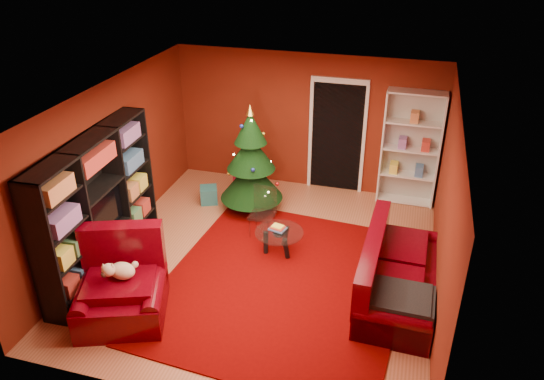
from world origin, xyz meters
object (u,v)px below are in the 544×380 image
(gift_box_green, at_px, (244,198))
(white_bookshelf, at_px, (410,149))
(christmas_tree, at_px, (251,160))
(armchair, at_px, (120,288))
(coffee_table, at_px, (279,242))
(gift_box_teal, at_px, (209,195))
(sofa, at_px, (400,269))
(media_unit, at_px, (98,206))
(acrylic_chair, at_px, (262,215))
(gift_box_red, at_px, (241,181))
(rug, at_px, (283,283))
(dog, at_px, (123,271))

(gift_box_green, xyz_separation_m, white_bookshelf, (2.84, 0.92, 0.93))
(christmas_tree, height_order, armchair, christmas_tree)
(white_bookshelf, distance_m, coffee_table, 3.03)
(gift_box_teal, relative_size, coffee_table, 0.40)
(armchair, relative_size, sofa, 0.55)
(media_unit, distance_m, acrylic_chair, 2.58)
(gift_box_green, distance_m, acrylic_chair, 1.15)
(gift_box_red, distance_m, white_bookshelf, 3.26)
(christmas_tree, bearing_deg, gift_box_red, 120.64)
(rug, relative_size, media_unit, 1.44)
(coffee_table, bearing_deg, armchair, -128.77)
(gift_box_green, relative_size, acrylic_chair, 0.32)
(white_bookshelf, distance_m, acrylic_chair, 2.96)
(media_unit, distance_m, armchair, 1.38)
(christmas_tree, height_order, coffee_table, christmas_tree)
(gift_box_teal, distance_m, dog, 3.22)
(white_bookshelf, distance_m, armchair, 5.49)
(rug, bearing_deg, dog, -147.45)
(christmas_tree, bearing_deg, sofa, -33.77)
(christmas_tree, distance_m, dog, 3.25)
(gift_box_green, relative_size, gift_box_red, 0.99)
(gift_box_teal, distance_m, coffee_table, 2.09)
(christmas_tree, bearing_deg, rug, -60.67)
(christmas_tree, distance_m, coffee_table, 1.67)
(rug, xyz_separation_m, armchair, (-1.87, -1.24, 0.46))
(rug, relative_size, gift_box_teal, 12.66)
(rug, bearing_deg, acrylic_chair, 119.91)
(media_unit, xyz_separation_m, christmas_tree, (1.58, 2.27, -0.08))
(armchair, relative_size, coffee_table, 1.57)
(gift_box_teal, bearing_deg, white_bookshelf, 16.56)
(gift_box_teal, height_order, gift_box_red, gift_box_teal)
(christmas_tree, relative_size, white_bookshelf, 0.92)
(armchair, bearing_deg, dog, 45.00)
(armchair, bearing_deg, gift_box_red, 65.64)
(sofa, bearing_deg, gift_box_red, 52.26)
(gift_box_green, relative_size, coffee_table, 0.32)
(gift_box_red, relative_size, acrylic_chair, 0.32)
(media_unit, relative_size, acrylic_chair, 3.55)
(armchair, distance_m, sofa, 3.75)
(media_unit, bearing_deg, white_bookshelf, 35.80)
(dog, relative_size, acrylic_chair, 0.52)
(christmas_tree, relative_size, sofa, 0.92)
(gift_box_red, relative_size, dog, 0.61)
(coffee_table, bearing_deg, media_unit, -156.67)
(gift_box_red, bearing_deg, coffee_table, -56.96)
(coffee_table, bearing_deg, gift_box_teal, 143.69)
(white_bookshelf, relative_size, dog, 5.42)
(rug, height_order, christmas_tree, christmas_tree)
(christmas_tree, bearing_deg, media_unit, -124.84)
(rug, height_order, gift_box_teal, gift_box_teal)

